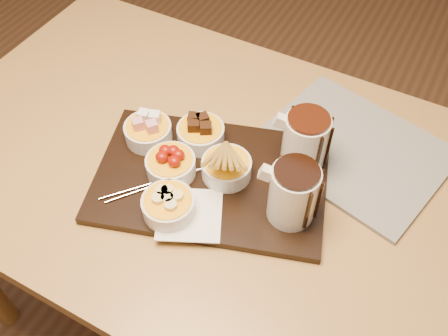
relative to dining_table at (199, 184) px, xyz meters
The scene contains 13 objects.
ground 0.65m from the dining_table, ahead, with size 5.00×5.00×0.00m, color #55331D.
dining_table is the anchor object (origin of this frame).
serving_board 0.13m from the dining_table, 37.36° to the right, with size 0.46×0.30×0.02m, color black.
napkin 0.20m from the dining_table, 64.47° to the right, with size 0.12×0.12×0.00m, color white.
bowl_marshmallows 0.17m from the dining_table, behind, with size 0.10×0.10×0.04m, color silver.
bowl_cake 0.14m from the dining_table, 102.68° to the left, with size 0.10×0.10×0.04m, color silver.
bowl_strawberries 0.16m from the dining_table, 102.24° to the right, with size 0.10×0.10×0.04m, color silver.
bowl_biscotti 0.16m from the dining_table, 17.31° to the right, with size 0.10×0.10×0.04m, color silver.
bowl_bananas 0.21m from the dining_table, 78.67° to the right, with size 0.10×0.10×0.04m, color silver.
pitcher_dark_chocolate 0.30m from the dining_table, 12.60° to the right, with size 0.09×0.09×0.12m, color silver.
pitcher_milk_chocolate 0.28m from the dining_table, 20.04° to the left, with size 0.09×0.09×0.12m, color silver.
fondue_skewers 0.16m from the dining_table, 100.14° to the right, with size 0.26×0.03×0.01m, color silver, non-canonical shape.
newspaper 0.35m from the dining_table, 30.80° to the left, with size 0.37×0.29×0.01m, color beige.
Camera 1 is at (0.38, -0.58, 1.56)m, focal length 40.00 mm.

